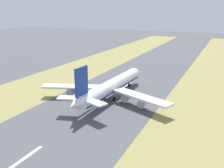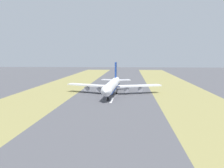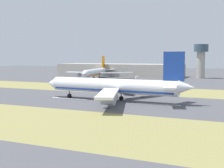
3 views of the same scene
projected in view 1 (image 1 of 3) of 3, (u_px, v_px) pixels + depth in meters
name	position (u px, v px, depth m)	size (l,w,h in m)	color
ground_plane	(114.00, 94.00, 130.73)	(800.00, 800.00, 0.00)	#4C4C51
grass_median_west	(42.00, 84.00, 148.45)	(40.00, 600.00, 0.01)	olive
grass_median_east	(210.00, 108.00, 113.00)	(40.00, 600.00, 0.01)	olive
centreline_dash_near	(20.00, 161.00, 73.23)	(1.20, 18.00, 0.01)	silver
centreline_dash_mid	(90.00, 112.00, 108.31)	(1.20, 18.00, 0.01)	silver
centreline_dash_far	(125.00, 87.00, 143.40)	(1.20, 18.00, 0.01)	silver
airplane_main_jet	(110.00, 87.00, 122.08)	(64.09, 67.16, 20.20)	white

